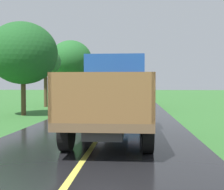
# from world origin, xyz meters

# --- Properties ---
(banana_truck_near) EXTENTS (2.38, 5.82, 2.80)m
(banana_truck_near) POSITION_xyz_m (0.45, 9.78, 1.47)
(banana_truck_near) COLOR #2D2D30
(banana_truck_near) RESTS_ON road_surface
(banana_truck_far) EXTENTS (2.38, 5.81, 2.80)m
(banana_truck_far) POSITION_xyz_m (0.81, 23.32, 1.47)
(banana_truck_far) COLOR #2D2D30
(banana_truck_far) RESTS_ON road_surface
(roadside_tree_near_left) EXTENTS (2.50, 2.50, 4.79)m
(roadside_tree_near_left) POSITION_xyz_m (-6.08, 23.20, 3.63)
(roadside_tree_near_left) COLOR #4C3823
(roadside_tree_near_left) RESTS_ON ground
(roadside_tree_mid_right) EXTENTS (4.05, 4.05, 5.48)m
(roadside_tree_mid_right) POSITION_xyz_m (-5.38, 16.66, 3.65)
(roadside_tree_mid_right) COLOR #4C3823
(roadside_tree_mid_right) RESTS_ON ground
(roadside_tree_far_left) EXTENTS (4.21, 4.21, 6.32)m
(roadside_tree_far_left) POSITION_xyz_m (-5.34, 29.42, 4.42)
(roadside_tree_far_left) COLOR #4C3823
(roadside_tree_far_left) RESTS_ON ground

